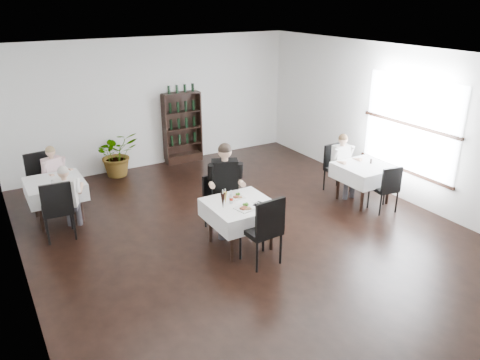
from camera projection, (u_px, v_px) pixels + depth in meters
name	position (u px, v px, depth m)	size (l,w,h in m)	color
room_shell	(257.00, 157.00, 7.34)	(9.00, 9.00, 9.00)	black
window_right	(410.00, 127.00, 8.97)	(0.06, 2.30, 1.85)	white
wine_shelf	(182.00, 128.00, 11.32)	(0.90, 0.28, 1.75)	black
main_table	(241.00, 211.00, 7.53)	(1.03, 1.03, 0.77)	black
left_table	(55.00, 189.00, 8.40)	(0.98, 0.98, 0.77)	black
right_table	(364.00, 172.00, 9.17)	(0.98, 0.98, 0.77)	black
potted_tree	(117.00, 154.00, 10.57)	(0.93, 0.80, 1.03)	#29531C
main_chair_far	(217.00, 198.00, 8.21)	(0.52, 0.52, 0.97)	black
main_chair_near	(264.00, 227.00, 6.99)	(0.54, 0.55, 1.12)	black
left_chair_far	(42.00, 177.00, 8.98)	(0.54, 0.55, 1.07)	black
left_chair_near	(57.00, 207.00, 7.73)	(0.52, 0.52, 1.06)	black
right_chair_far	(336.00, 165.00, 9.75)	(0.48, 0.49, 0.99)	black
right_chair_near	(387.00, 186.00, 8.76)	(0.49, 0.49, 0.93)	black
diner_main	(226.00, 182.00, 7.92)	(0.70, 0.74, 1.58)	#3B3B42
diner_left_far	(55.00, 173.00, 8.90)	(0.53, 0.57, 1.23)	#3B3B42
diner_left_near	(67.00, 194.00, 7.94)	(0.55, 0.58, 1.24)	#3B3B42
diner_right_far	(343.00, 160.00, 9.47)	(0.49, 0.49, 1.28)	#3B3B42
plate_far	(237.00, 197.00, 7.67)	(0.22, 0.22, 0.07)	white
plate_near	(245.00, 208.00, 7.26)	(0.31, 0.31, 0.08)	white
pilsner_dark	(223.00, 201.00, 7.23)	(0.07, 0.07, 0.32)	black
pilsner_lager	(225.00, 198.00, 7.39)	(0.06, 0.06, 0.27)	#B38C2D
coke_bottle	(231.00, 198.00, 7.42)	(0.06, 0.06, 0.23)	silver
napkin_cutlery	(259.00, 204.00, 7.41)	(0.23, 0.22, 0.02)	black
pepper_mill	(371.00, 161.00, 9.19)	(0.04, 0.04, 0.09)	black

